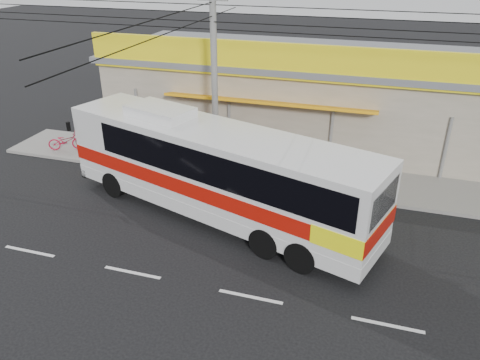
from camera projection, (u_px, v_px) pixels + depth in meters
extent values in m
plane|color=black|center=(270.00, 251.00, 16.29)|extent=(120.00, 120.00, 0.00)
cube|color=gray|center=(302.00, 176.00, 21.38)|extent=(30.00, 3.20, 0.15)
cube|color=gray|center=(323.00, 99.00, 25.25)|extent=(22.00, 8.00, 4.20)
cube|color=slate|center=(326.00, 57.00, 24.24)|extent=(22.60, 8.60, 0.30)
cube|color=yellow|center=(314.00, 63.00, 20.47)|extent=(22.00, 0.24, 1.60)
cube|color=red|center=(270.00, 60.00, 20.97)|extent=(9.00, 0.10, 1.20)
cube|color=#186612|center=(476.00, 74.00, 18.74)|extent=(2.40, 0.10, 1.10)
cube|color=red|center=(130.00, 51.00, 22.81)|extent=(3.00, 0.10, 1.10)
cube|color=#EF9F0D|center=(268.00, 102.00, 21.70)|extent=(10.00, 1.20, 0.37)
cube|color=silver|center=(216.00, 169.00, 17.52)|extent=(13.02, 6.50, 3.10)
cube|color=#B71107|center=(216.00, 178.00, 17.69)|extent=(13.07, 6.56, 0.59)
cube|color=#FFFC0D|center=(354.00, 223.00, 14.83)|extent=(2.47, 3.13, 0.64)
cube|color=black|center=(232.00, 157.00, 16.82)|extent=(11.00, 5.88, 1.18)
cube|color=black|center=(102.00, 124.00, 20.55)|extent=(0.89, 2.29, 1.60)
cube|color=silver|center=(160.00, 111.00, 18.11)|extent=(2.90, 2.22, 0.38)
cylinder|color=black|center=(114.00, 184.00, 19.60)|extent=(1.16, 0.67, 1.11)
cylinder|color=black|center=(155.00, 165.00, 21.37)|extent=(1.16, 0.67, 1.11)
cylinder|color=black|center=(301.00, 257.00, 15.05)|extent=(1.16, 0.67, 1.11)
cylinder|color=black|center=(333.00, 224.00, 16.81)|extent=(1.16, 0.67, 1.11)
imported|color=maroon|center=(66.00, 141.00, 23.79)|extent=(1.85, 1.29, 0.92)
imported|color=black|center=(167.00, 140.00, 23.58)|extent=(1.95, 1.39, 1.16)
cylinder|color=slate|center=(215.00, 83.00, 20.02)|extent=(0.28, 0.28, 8.47)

